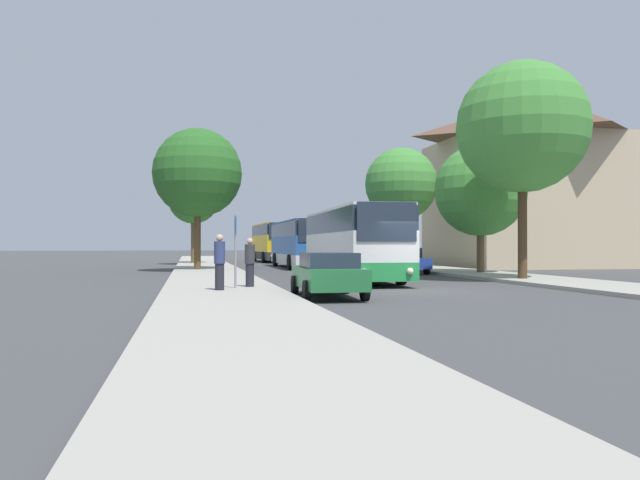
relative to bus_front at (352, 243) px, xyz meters
The scene contains 18 objects.
ground_plane 6.84m from the bus_front, 83.30° to the right, with size 300.00×300.00×0.00m, color #424244.
sidewalk_left 9.20m from the bus_front, 133.47° to the right, with size 4.00×120.00×0.15m, color #A39E93.
sidewalk_right 10.31m from the bus_front, 40.20° to the right, with size 4.00×120.00×0.15m, color #A39E93.
building_right_background 23.76m from the bus_front, 37.93° to the left, with size 14.53×11.23×12.72m.
bus_front is the anchor object (origin of this frame).
bus_middle 15.35m from the bus_front, 89.01° to the left, with size 2.82×11.68×3.26m.
bus_rear 30.23m from the bus_front, 89.50° to the left, with size 2.97×10.29×3.55m.
parked_car_left_curb 9.40m from the bus_front, 109.43° to the right, with size 2.05×4.47×1.39m.
parked_car_right_near 7.40m from the bus_front, 52.03° to the left, with size 1.94×4.32×1.45m.
parked_car_right_far 13.21m from the bus_front, 70.31° to the left, with size 2.20×4.27×1.41m.
bus_stop_sign 8.46m from the bus_front, 133.03° to the right, with size 0.08×0.45×2.51m.
pedestrian_waiting_near 7.71m from the bus_front, 132.91° to the right, with size 0.36×0.36×1.72m.
pedestrian_waiting_far 9.52m from the bus_front, 131.97° to the right, with size 0.36×0.36×1.83m.
tree_left_near 13.23m from the bus_front, 123.07° to the left, with size 5.35×5.35×8.49m.
tree_left_far 24.93m from the bus_front, 106.46° to the left, with size 4.06×4.06×7.22m.
tree_right_near 14.80m from the bus_front, 61.62° to the left, with size 4.91×4.91×8.06m.
tree_right_mid 9.15m from the bus_front, 22.58° to the left, with size 4.94×4.94×6.88m.
tree_right_far 9.09m from the bus_front, 21.09° to the right, with size 5.78×5.78×9.56m.
Camera 1 is at (-8.10, -21.14, 1.65)m, focal length 35.00 mm.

